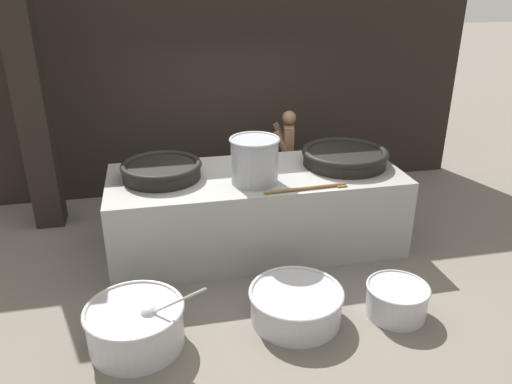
{
  "coord_description": "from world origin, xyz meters",
  "views": [
    {
      "loc": [
        -1.22,
        -5.74,
        3.34
      ],
      "look_at": [
        0.0,
        0.0,
        0.78
      ],
      "focal_mm": 35.0,
      "sensor_mm": 36.0,
      "label": 1
    }
  ],
  "objects": [
    {
      "name": "cook",
      "position": [
        0.76,
        1.24,
        0.81
      ],
      "size": [
        0.41,
        0.59,
        1.49
      ],
      "rotation": [
        0.0,
        0.0,
        2.92
      ],
      "color": "brown",
      "rests_on": "ground_plane"
    },
    {
      "name": "stirring_paddle",
      "position": [
        0.51,
        -0.64,
        1.05
      ],
      "size": [
        1.01,
        0.13,
        0.04
      ],
      "rotation": [
        0.0,
        0.0,
        0.05
      ],
      "color": "brown",
      "rests_on": "hearth_platform"
    },
    {
      "name": "ground_plane",
      "position": [
        0.0,
        0.0,
        0.0
      ],
      "size": [
        60.0,
        60.0,
        0.0
      ],
      "primitive_type": "plane",
      "color": "slate"
    },
    {
      "name": "stock_pot",
      "position": [
        -0.08,
        -0.29,
        1.33
      ],
      "size": [
        0.6,
        0.6,
        0.56
      ],
      "color": "gray",
      "rests_on": "hearth_platform"
    },
    {
      "name": "hearth_platform",
      "position": [
        0.0,
        0.0,
        0.52
      ],
      "size": [
        3.7,
        1.48,
        1.04
      ],
      "color": "gray",
      "rests_on": "ground_plane"
    },
    {
      "name": "prep_bowl_meat",
      "position": [
        0.08,
        -1.63,
        0.2
      ],
      "size": [
        1.0,
        1.0,
        0.35
      ],
      "color": "#B7B7BC",
      "rests_on": "ground_plane"
    },
    {
      "name": "giant_wok_near",
      "position": [
        -1.17,
        0.08,
        1.15
      ],
      "size": [
        0.99,
        0.99,
        0.21
      ],
      "color": "black",
      "rests_on": "hearth_platform"
    },
    {
      "name": "back_wall",
      "position": [
        0.0,
        2.18,
        1.93
      ],
      "size": [
        7.95,
        0.24,
        3.87
      ],
      "primitive_type": "cube",
      "color": "black",
      "rests_on": "ground_plane"
    },
    {
      "name": "giant_wok_far",
      "position": [
        1.21,
        0.07,
        1.15
      ],
      "size": [
        1.13,
        1.13,
        0.21
      ],
      "color": "black",
      "rests_on": "hearth_platform"
    },
    {
      "name": "prep_bowl_extra",
      "position": [
        1.15,
        -1.77,
        0.19
      ],
      "size": [
        0.66,
        0.66,
        0.35
      ],
      "color": "#B7B7BC",
      "rests_on": "ground_plane"
    },
    {
      "name": "support_pillar",
      "position": [
        -2.79,
        1.28,
        1.93
      ],
      "size": [
        0.38,
        0.38,
        3.87
      ],
      "primitive_type": "cube",
      "color": "black",
      "rests_on": "ground_plane"
    },
    {
      "name": "prep_bowl_vegetables",
      "position": [
        -1.55,
        -1.68,
        0.24
      ],
      "size": [
        1.16,
        0.97,
        0.83
      ],
      "color": "#B7B7BC",
      "rests_on": "ground_plane"
    }
  ]
}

